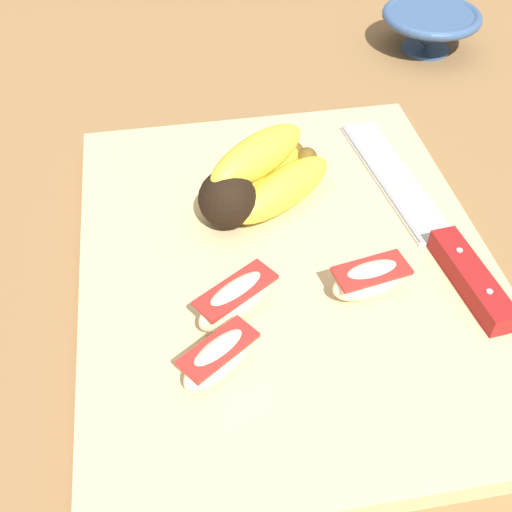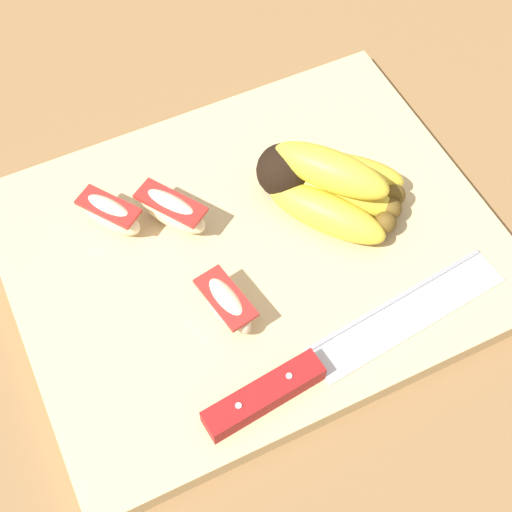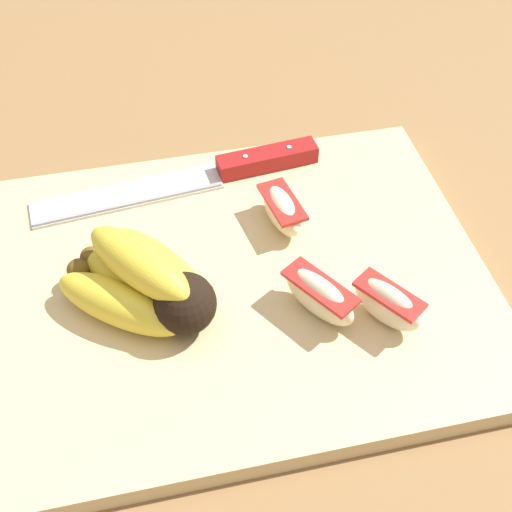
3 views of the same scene
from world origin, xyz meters
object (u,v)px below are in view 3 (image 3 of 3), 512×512
Objects in this scene: chefs_knife at (220,172)px; apple_wedge_middle at (319,296)px; apple_wedge_near at (387,304)px; apple_wedge_far at (282,210)px; banana_bunch at (145,283)px.

chefs_knife is 0.18m from apple_wedge_middle.
apple_wedge_near is 0.95× the size of apple_wedge_far.
apple_wedge_near is at bearing 159.00° from apple_wedge_middle.
chefs_knife is at bearing -60.32° from apple_wedge_far.
apple_wedge_far is (0.01, -0.10, -0.00)m from apple_wedge_middle.
banana_bunch is 0.14m from apple_wedge_middle.
apple_wedge_middle is (-0.13, 0.04, -0.01)m from banana_bunch.
banana_bunch is at bearing 59.01° from chefs_knife.
apple_wedge_near reaches higher than chefs_knife.
apple_wedge_far is (-0.04, 0.08, 0.01)m from chefs_knife.
apple_wedge_near is (-0.18, 0.06, -0.00)m from banana_bunch.
banana_bunch is 1.96× the size of apple_wedge_middle.
apple_wedge_near is at bearing 116.32° from chefs_knife.
apple_wedge_near is (-0.10, 0.20, 0.01)m from chefs_knife.
banana_bunch is 2.22× the size of apple_wedge_near.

